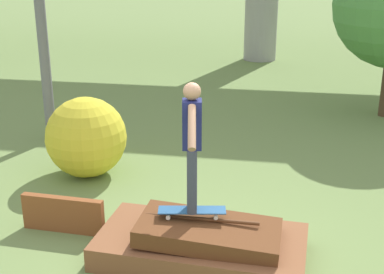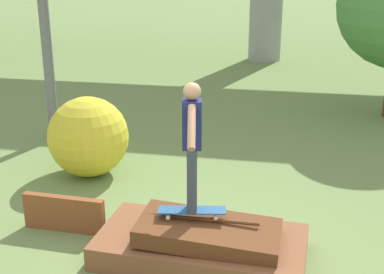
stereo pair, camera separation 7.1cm
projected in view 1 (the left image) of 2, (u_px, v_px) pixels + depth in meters
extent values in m
plane|color=olive|center=(201.00, 258.00, 6.63)|extent=(80.00, 80.00, 0.00)
cube|color=brown|center=(201.00, 247.00, 6.58)|extent=(2.61, 1.43, 0.31)
cube|color=#5B3319|center=(209.00, 232.00, 6.40)|extent=(1.73, 0.91, 0.30)
cylinder|color=#5B3319|center=(201.00, 219.00, 6.45)|extent=(1.40, 0.05, 0.05)
cube|color=brown|center=(63.00, 214.00, 7.18)|extent=(1.15, 0.16, 0.50)
cube|color=#23517F|center=(192.00, 210.00, 6.45)|extent=(0.84, 0.35, 0.01)
cylinder|color=silver|center=(215.00, 211.00, 6.55)|extent=(0.06, 0.04, 0.05)
cylinder|color=silver|center=(216.00, 218.00, 6.38)|extent=(0.06, 0.04, 0.05)
cylinder|color=silver|center=(169.00, 211.00, 6.55)|extent=(0.06, 0.04, 0.05)
cylinder|color=silver|center=(168.00, 218.00, 6.38)|extent=(0.06, 0.04, 0.05)
cylinder|color=#383D4C|center=(192.00, 177.00, 6.39)|extent=(0.12, 0.12, 0.79)
cylinder|color=#383D4C|center=(192.00, 182.00, 6.23)|extent=(0.12, 0.12, 0.79)
cube|color=#191E51|center=(192.00, 124.00, 6.09)|extent=(0.25, 0.24, 0.57)
sphere|color=#A37556|center=(192.00, 91.00, 5.96)|extent=(0.20, 0.20, 0.20)
cylinder|color=#A37556|center=(192.00, 110.00, 6.37)|extent=(0.17, 0.50, 0.42)
cylinder|color=#A37556|center=(192.00, 127.00, 5.76)|extent=(0.17, 0.50, 0.42)
sphere|color=gold|center=(86.00, 137.00, 8.85)|extent=(1.34, 1.34, 1.34)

